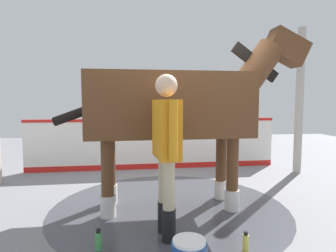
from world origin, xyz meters
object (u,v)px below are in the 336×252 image
horse (178,107)px  bottle_shampoo (246,242)px  bottle_spray (99,240)px  handler (166,143)px

horse → bottle_shampoo: (-1.28, -0.49, -1.32)m
bottle_shampoo → bottle_spray: bearing=82.2°
horse → handler: bearing=-108.1°
bottle_spray → horse: bearing=-41.9°
handler → bottle_spray: handler is taller
handler → bottle_shampoo: size_ratio=8.48×
handler → bottle_shampoo: (-0.41, -0.75, -0.94)m
bottle_shampoo → bottle_spray: (0.20, 1.46, 0.00)m
handler → bottle_shampoo: 1.27m
bottle_shampoo → bottle_spray: 1.47m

